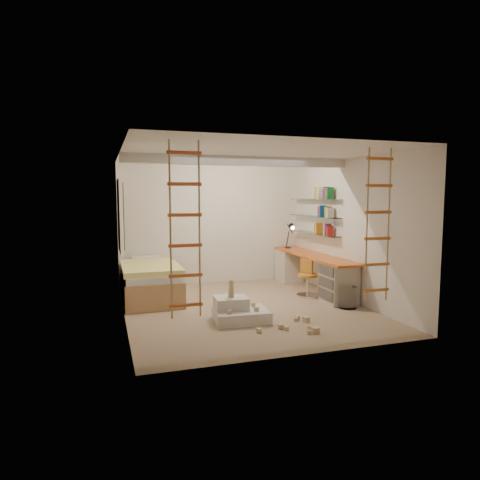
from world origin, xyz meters
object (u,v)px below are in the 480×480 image
object	(u,v)px
desk	(312,271)
play_platform	(238,312)
bed	(150,281)
swivel_chair	(307,283)

from	to	relation	value
desk	play_platform	size ratio (longest dim) A/B	3.23
bed	desk	bearing A→B (deg)	-6.49
desk	swivel_chair	bearing A→B (deg)	-127.37
play_platform	swivel_chair	bearing A→B (deg)	32.39
desk	play_platform	world-z (taller)	desk
bed	play_platform	xyz separation A→B (m)	(1.14, -1.88, -0.19)
swivel_chair	desk	bearing A→B (deg)	52.63
play_platform	bed	bearing A→B (deg)	121.28
desk	swivel_chair	distance (m)	0.54
desk	bed	distance (m)	3.22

